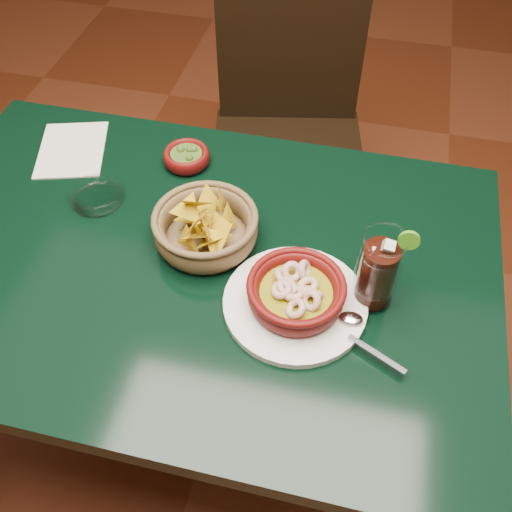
% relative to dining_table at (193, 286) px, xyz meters
% --- Properties ---
extents(ground, '(7.00, 7.00, 0.00)m').
position_rel_dining_table_xyz_m(ground, '(0.00, 0.00, -0.65)').
color(ground, '#471C0C').
rests_on(ground, ground).
extents(dining_table, '(1.20, 0.80, 0.75)m').
position_rel_dining_table_xyz_m(dining_table, '(0.00, 0.00, 0.00)').
color(dining_table, black).
rests_on(dining_table, ground).
extents(dining_chair, '(0.53, 0.53, 0.97)m').
position_rel_dining_table_xyz_m(dining_chair, '(0.07, 0.71, -0.11)').
color(dining_chair, black).
rests_on(dining_chair, ground).
extents(shrimp_plate, '(0.34, 0.26, 0.08)m').
position_rel_dining_table_xyz_m(shrimp_plate, '(0.23, -0.07, 0.13)').
color(shrimp_plate, silver).
rests_on(shrimp_plate, dining_table).
extents(chip_basket, '(0.24, 0.24, 0.15)m').
position_rel_dining_table_xyz_m(chip_basket, '(0.02, 0.05, 0.14)').
color(chip_basket, brown).
rests_on(chip_basket, dining_table).
extents(guacamole_ramekin, '(0.12, 0.12, 0.04)m').
position_rel_dining_table_xyz_m(guacamole_ramekin, '(-0.09, 0.26, 0.12)').
color(guacamole_ramekin, '#4B0908').
rests_on(guacamole_ramekin, dining_table).
extents(cola_drink, '(0.16, 0.16, 0.19)m').
position_rel_dining_table_xyz_m(cola_drink, '(0.36, -0.02, 0.18)').
color(cola_drink, white).
rests_on(cola_drink, dining_table).
extents(glass_ashtray, '(0.13, 0.13, 0.03)m').
position_rel_dining_table_xyz_m(glass_ashtray, '(-0.24, 0.10, 0.11)').
color(glass_ashtray, white).
rests_on(glass_ashtray, dining_table).
extents(paper_menu, '(0.20, 0.23, 0.00)m').
position_rel_dining_table_xyz_m(paper_menu, '(-0.36, 0.25, 0.10)').
color(paper_menu, beige).
rests_on(paper_menu, dining_table).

